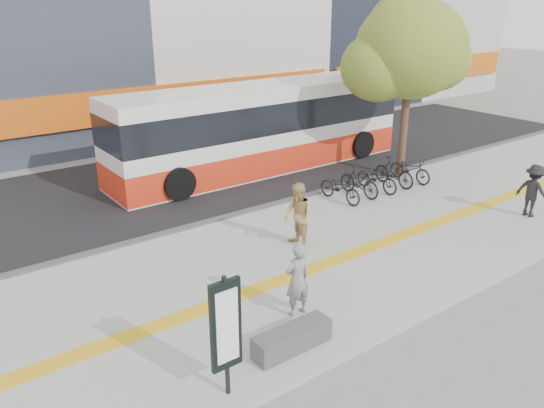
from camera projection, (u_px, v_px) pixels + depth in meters
ground at (347, 285)px, 12.47m from camera, size 120.00×120.00×0.00m
sidewalk at (306, 260)px, 13.58m from camera, size 40.00×7.00×0.08m
tactile_strip at (319, 266)px, 13.19m from camera, size 40.00×0.45×0.01m
street at (171, 183)px, 19.20m from camera, size 40.00×8.00×0.06m
curb at (231, 217)px, 16.19m from camera, size 40.00×0.25×0.14m
bench at (292, 339)px, 10.02m from camera, size 1.60×0.45×0.45m
signboard at (226, 327)px, 8.52m from camera, size 0.55×0.10×2.20m
street_tree at (407, 51)px, 18.44m from camera, size 4.40×3.80×6.31m
bus at (261, 130)px, 20.29m from camera, size 11.91×2.82×3.17m
bicycle_row at (377, 177)px, 18.16m from camera, size 4.08×1.75×1.00m
seated_woman at (297, 280)px, 10.94m from camera, size 0.60×0.40×1.61m
pedestrian_tan at (298, 216)px, 13.90m from camera, size 0.80×0.95×1.75m
pedestrian_dark at (533, 191)px, 15.96m from camera, size 0.60×1.03×1.59m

